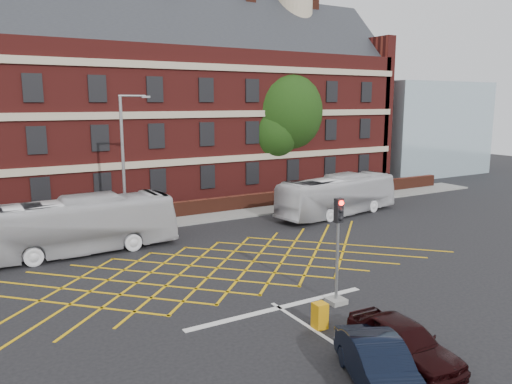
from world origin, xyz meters
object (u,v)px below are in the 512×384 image
bus_left (72,226)px  car_maroon (404,341)px  car_navy (379,365)px  street_lamp (126,190)px  deciduous_tree (279,118)px  traffic_light_near (337,261)px  utility_cabinet (320,316)px  bus_right (338,195)px

bus_left → car_maroon: 18.07m
car_navy → street_lamp: (-1.49, 19.45, 2.14)m
car_maroon → street_lamp: 19.18m
car_navy → deciduous_tree: size_ratio=0.38×
car_maroon → car_navy: bearing=-155.5°
car_maroon → deciduous_tree: 30.60m
deciduous_tree → traffic_light_near: deciduous_tree is taller
traffic_light_near → car_navy: bearing=-118.0°
traffic_light_near → street_lamp: bearing=106.9°
traffic_light_near → utility_cabinet: size_ratio=4.53×
street_lamp → utility_cabinet: street_lamp is taller
deciduous_tree → street_lamp: 18.47m
bus_right → deciduous_tree: bearing=-17.7°
traffic_light_near → deciduous_tree: bearing=62.3°
bus_left → car_navy: bearing=-165.0°
car_navy → traffic_light_near: bearing=84.7°
deciduous_tree → car_maroon: bearing=-115.5°
car_maroon → street_lamp: size_ratio=0.49×
bus_right → deciduous_tree: deciduous_tree is taller
car_maroon → traffic_light_near: size_ratio=0.96×
bus_right → deciduous_tree: (1.57, 10.17, 5.12)m
car_navy → bus_right: bearing=76.2°
bus_right → street_lamp: 14.69m
deciduous_tree → utility_cabinet: 28.22m
bus_left → bus_right: bearing=-90.4°
bus_left → bus_right: size_ratio=1.07×
utility_cabinet → bus_right: bearing=48.5°
car_navy → car_maroon: bearing=44.2°
bus_left → bus_right: bus_left is taller
bus_left → street_lamp: size_ratio=1.30×
car_navy → deciduous_tree: (14.59, 27.75, 5.85)m
bus_left → traffic_light_near: (7.76, -12.17, 0.25)m
car_navy → street_lamp: bearing=117.1°
traffic_light_near → street_lamp: street_lamp is taller
street_lamp → utility_cabinet: 15.97m
car_navy → deciduous_tree: deciduous_tree is taller
deciduous_tree → bus_right: bearing=-98.8°
utility_cabinet → street_lamp: bearing=98.6°
car_navy → utility_cabinet: bearing=99.9°
car_navy → traffic_light_near: (2.81, 5.28, 1.08)m
car_maroon → deciduous_tree: size_ratio=0.38×
bus_right → utility_cabinet: bus_right is taller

